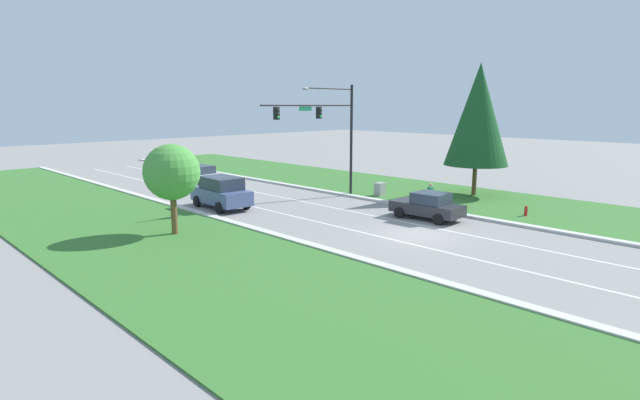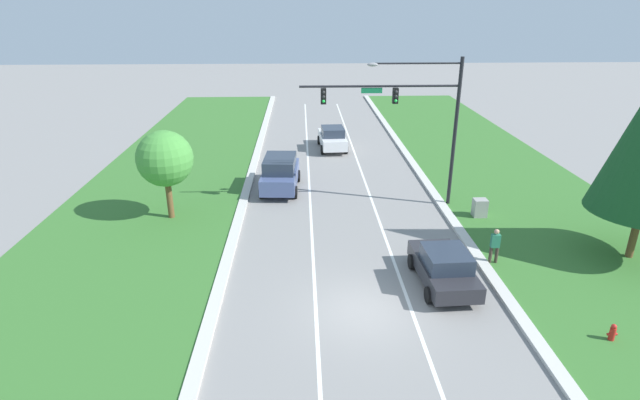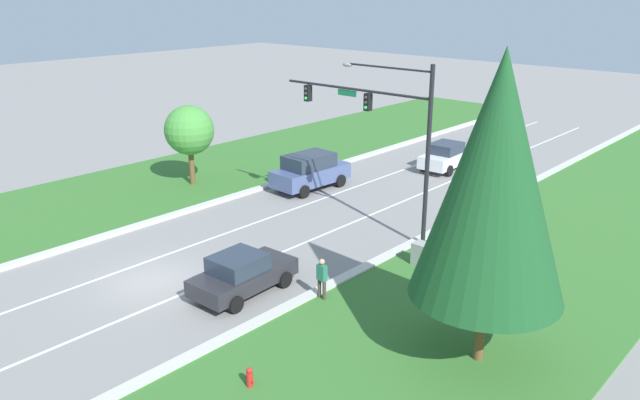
{
  "view_description": "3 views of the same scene",
  "coord_description": "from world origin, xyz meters",
  "px_view_note": "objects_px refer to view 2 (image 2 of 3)",
  "views": [
    {
      "loc": [
        -21.6,
        -14.55,
        6.74
      ],
      "look_at": [
        -0.83,
        6.62,
        1.07
      ],
      "focal_mm": 28.0,
      "sensor_mm": 36.0,
      "label": 1
    },
    {
      "loc": [
        -2.24,
        -15.75,
        10.81
      ],
      "look_at": [
        -1.36,
        7.42,
        1.54
      ],
      "focal_mm": 28.0,
      "sensor_mm": 36.0,
      "label": 2
    },
    {
      "loc": [
        20.18,
        -12.3,
        11.22
      ],
      "look_at": [
        0.11,
        9.91,
        0.96
      ],
      "focal_mm": 35.0,
      "sensor_mm": 36.0,
      "label": 3
    }
  ],
  "objects_px": {
    "oak_near_left_tree": "(165,159)",
    "traffic_signal_mast": "(412,110)",
    "white_sedan": "(332,138)",
    "charcoal_sedan": "(444,267)",
    "utility_cabinet": "(480,208)",
    "pedestrian": "(495,245)",
    "slate_blue_suv": "(280,173)",
    "fire_hydrant": "(612,333)"
  },
  "relations": [
    {
      "from": "oak_near_left_tree",
      "to": "traffic_signal_mast",
      "type": "bearing_deg",
      "value": 6.15
    },
    {
      "from": "white_sedan",
      "to": "oak_near_left_tree",
      "type": "bearing_deg",
      "value": -128.6
    },
    {
      "from": "traffic_signal_mast",
      "to": "white_sedan",
      "type": "height_order",
      "value": "traffic_signal_mast"
    },
    {
      "from": "charcoal_sedan",
      "to": "utility_cabinet",
      "type": "relative_size",
      "value": 4.13
    },
    {
      "from": "traffic_signal_mast",
      "to": "oak_near_left_tree",
      "type": "relative_size",
      "value": 1.77
    },
    {
      "from": "charcoal_sedan",
      "to": "pedestrian",
      "type": "bearing_deg",
      "value": 28.61
    },
    {
      "from": "utility_cabinet",
      "to": "charcoal_sedan",
      "type": "bearing_deg",
      "value": -119.45
    },
    {
      "from": "traffic_signal_mast",
      "to": "white_sedan",
      "type": "distance_m",
      "value": 13.1
    },
    {
      "from": "oak_near_left_tree",
      "to": "slate_blue_suv",
      "type": "bearing_deg",
      "value": 36.53
    },
    {
      "from": "traffic_signal_mast",
      "to": "pedestrian",
      "type": "xyz_separation_m",
      "value": [
        2.46,
        -6.95,
        -4.53
      ]
    },
    {
      "from": "white_sedan",
      "to": "charcoal_sedan",
      "type": "relative_size",
      "value": 1.08
    },
    {
      "from": "traffic_signal_mast",
      "to": "white_sedan",
      "type": "bearing_deg",
      "value": 106.53
    },
    {
      "from": "utility_cabinet",
      "to": "pedestrian",
      "type": "xyz_separation_m",
      "value": [
        -1.1,
        -5.06,
        0.41
      ]
    },
    {
      "from": "white_sedan",
      "to": "charcoal_sedan",
      "type": "height_order",
      "value": "white_sedan"
    },
    {
      "from": "white_sedan",
      "to": "utility_cabinet",
      "type": "xyz_separation_m",
      "value": [
        7.05,
        -13.65,
        -0.37
      ]
    },
    {
      "from": "oak_near_left_tree",
      "to": "pedestrian",
      "type": "bearing_deg",
      "value": -19.92
    },
    {
      "from": "white_sedan",
      "to": "pedestrian",
      "type": "distance_m",
      "value": 19.64
    },
    {
      "from": "fire_hydrant",
      "to": "oak_near_left_tree",
      "type": "bearing_deg",
      "value": 147.62
    },
    {
      "from": "slate_blue_suv",
      "to": "utility_cabinet",
      "type": "relative_size",
      "value": 4.65
    },
    {
      "from": "traffic_signal_mast",
      "to": "pedestrian",
      "type": "height_order",
      "value": "traffic_signal_mast"
    },
    {
      "from": "fire_hydrant",
      "to": "slate_blue_suv",
      "type": "bearing_deg",
      "value": 127.67
    },
    {
      "from": "charcoal_sedan",
      "to": "oak_near_left_tree",
      "type": "distance_m",
      "value": 14.79
    },
    {
      "from": "charcoal_sedan",
      "to": "slate_blue_suv",
      "type": "xyz_separation_m",
      "value": [
        -7.02,
        11.37,
        0.27
      ]
    },
    {
      "from": "slate_blue_suv",
      "to": "fire_hydrant",
      "type": "xyz_separation_m",
      "value": [
        11.78,
        -15.26,
        -0.74
      ]
    },
    {
      "from": "slate_blue_suv",
      "to": "oak_near_left_tree",
      "type": "bearing_deg",
      "value": -140.18
    },
    {
      "from": "slate_blue_suv",
      "to": "pedestrian",
      "type": "bearing_deg",
      "value": -41.92
    },
    {
      "from": "slate_blue_suv",
      "to": "charcoal_sedan",
      "type": "bearing_deg",
      "value": -55.01
    },
    {
      "from": "charcoal_sedan",
      "to": "oak_near_left_tree",
      "type": "height_order",
      "value": "oak_near_left_tree"
    },
    {
      "from": "traffic_signal_mast",
      "to": "fire_hydrant",
      "type": "height_order",
      "value": "traffic_signal_mast"
    },
    {
      "from": "slate_blue_suv",
      "to": "white_sedan",
      "type": "bearing_deg",
      "value": 70.63
    },
    {
      "from": "charcoal_sedan",
      "to": "pedestrian",
      "type": "xyz_separation_m",
      "value": [
        2.67,
        1.61,
        0.13
      ]
    },
    {
      "from": "charcoal_sedan",
      "to": "fire_hydrant",
      "type": "height_order",
      "value": "charcoal_sedan"
    },
    {
      "from": "white_sedan",
      "to": "slate_blue_suv",
      "type": "bearing_deg",
      "value": -115.7
    },
    {
      "from": "fire_hydrant",
      "to": "oak_near_left_tree",
      "type": "xyz_separation_m",
      "value": [
        -17.45,
        11.06,
        2.98
      ]
    },
    {
      "from": "pedestrian",
      "to": "fire_hydrant",
      "type": "xyz_separation_m",
      "value": [
        2.09,
        -5.5,
        -0.59
      ]
    },
    {
      "from": "white_sedan",
      "to": "oak_near_left_tree",
      "type": "height_order",
      "value": "oak_near_left_tree"
    },
    {
      "from": "white_sedan",
      "to": "charcoal_sedan",
      "type": "bearing_deg",
      "value": -83.87
    },
    {
      "from": "white_sedan",
      "to": "fire_hydrant",
      "type": "height_order",
      "value": "white_sedan"
    },
    {
      "from": "slate_blue_suv",
      "to": "oak_near_left_tree",
      "type": "relative_size",
      "value": 1.02
    },
    {
      "from": "utility_cabinet",
      "to": "fire_hydrant",
      "type": "distance_m",
      "value": 10.61
    },
    {
      "from": "utility_cabinet",
      "to": "fire_hydrant",
      "type": "height_order",
      "value": "utility_cabinet"
    },
    {
      "from": "slate_blue_suv",
      "to": "oak_near_left_tree",
      "type": "xyz_separation_m",
      "value": [
        -5.67,
        -4.2,
        2.24
      ]
    }
  ]
}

